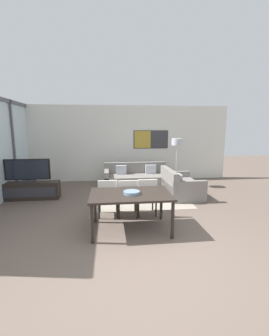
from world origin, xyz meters
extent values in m
plane|color=brown|center=(0.00, 0.00, 0.00)|extent=(24.00, 24.00, 0.00)
cube|color=silver|center=(0.00, 5.32, 1.40)|extent=(7.96, 0.06, 2.80)
cube|color=#2D2D33|center=(1.00, 5.28, 1.55)|extent=(1.32, 0.01, 0.68)
cube|color=#B29333|center=(0.68, 5.28, 1.55)|extent=(0.62, 0.02, 0.64)
cube|color=#38383D|center=(1.32, 5.28, 1.55)|extent=(0.62, 0.02, 0.64)
cube|color=#515156|center=(-3.45, 3.99, 1.40)|extent=(0.07, 0.08, 2.80)
cube|color=gray|center=(0.32, 3.02, 0.00)|extent=(2.51, 2.15, 0.01)
cube|color=black|center=(-2.85, 3.25, 0.24)|extent=(1.65, 0.41, 0.49)
cube|color=#2D2D33|center=(-2.85, 3.04, 0.24)|extent=(1.52, 0.01, 0.27)
cube|color=#2D2D33|center=(-2.85, 3.25, 0.51)|extent=(0.36, 0.20, 0.05)
cube|color=#2D2D33|center=(-2.85, 3.25, 0.58)|extent=(0.06, 0.03, 0.08)
cube|color=black|center=(-2.85, 3.25, 0.85)|extent=(1.22, 0.04, 0.59)
cube|color=black|center=(-2.85, 3.23, 0.85)|extent=(1.13, 0.01, 0.53)
cube|color=slate|center=(0.32, 4.18, 0.21)|extent=(2.15, 0.93, 0.42)
cube|color=slate|center=(0.32, 4.57, 0.40)|extent=(2.15, 0.16, 0.80)
cube|color=slate|center=(-0.68, 4.18, 0.30)|extent=(0.14, 0.93, 0.60)
cube|color=slate|center=(1.33, 4.18, 0.30)|extent=(0.14, 0.93, 0.60)
cube|color=#B2B7C1|center=(-0.19, 4.39, 0.57)|extent=(0.36, 0.12, 0.30)
cube|color=#B2B7C1|center=(0.84, 4.39, 0.57)|extent=(0.36, 0.12, 0.30)
cube|color=slate|center=(1.53, 3.09, 0.21)|extent=(0.93, 1.48, 0.42)
cube|color=slate|center=(1.14, 3.09, 0.40)|extent=(0.16, 1.48, 0.80)
cube|color=slate|center=(1.53, 2.42, 0.30)|extent=(0.93, 0.14, 0.60)
cube|color=slate|center=(1.53, 3.76, 0.30)|extent=(0.93, 0.14, 0.60)
cube|color=#B2B7C1|center=(1.32, 2.76, 0.57)|extent=(0.12, 0.36, 0.30)
cylinder|color=black|center=(0.32, 3.02, 0.01)|extent=(0.37, 0.37, 0.03)
cylinder|color=black|center=(0.32, 3.02, 0.15)|extent=(0.15, 0.15, 0.30)
cylinder|color=black|center=(0.32, 3.02, 0.32)|extent=(0.82, 0.82, 0.04)
cube|color=black|center=(-0.20, 0.97, 0.73)|extent=(1.54, 1.00, 0.04)
cylinder|color=black|center=(-0.91, 0.53, 0.35)|extent=(0.06, 0.06, 0.71)
cylinder|color=black|center=(0.51, 0.53, 0.35)|extent=(0.06, 0.06, 0.71)
cylinder|color=black|center=(-0.91, 1.41, 0.35)|extent=(0.06, 0.06, 0.71)
cylinder|color=black|center=(0.51, 1.41, 0.35)|extent=(0.06, 0.06, 0.71)
cube|color=beige|center=(-0.64, 1.79, 0.42)|extent=(0.46, 0.46, 0.06)
cube|color=beige|center=(-0.64, 1.58, 0.66)|extent=(0.42, 0.05, 0.42)
cylinder|color=black|center=(-0.84, 1.59, 0.20)|extent=(0.04, 0.04, 0.39)
cylinder|color=black|center=(-0.44, 1.59, 0.20)|extent=(0.04, 0.04, 0.39)
cylinder|color=black|center=(-0.84, 1.99, 0.20)|extent=(0.04, 0.04, 0.39)
cylinder|color=black|center=(-0.44, 1.99, 0.20)|extent=(0.04, 0.04, 0.39)
cube|color=beige|center=(-0.20, 1.73, 0.42)|extent=(0.46, 0.46, 0.06)
cube|color=beige|center=(-0.20, 1.53, 0.66)|extent=(0.42, 0.05, 0.42)
cylinder|color=black|center=(-0.40, 1.53, 0.20)|extent=(0.04, 0.04, 0.39)
cylinder|color=black|center=(0.00, 1.53, 0.20)|extent=(0.04, 0.04, 0.39)
cylinder|color=black|center=(-0.40, 1.93, 0.20)|extent=(0.04, 0.04, 0.39)
cylinder|color=black|center=(0.00, 1.93, 0.20)|extent=(0.04, 0.04, 0.39)
cube|color=beige|center=(0.24, 1.78, 0.42)|extent=(0.46, 0.46, 0.06)
cube|color=beige|center=(0.24, 1.58, 0.66)|extent=(0.42, 0.05, 0.42)
cylinder|color=black|center=(0.04, 1.58, 0.20)|extent=(0.04, 0.04, 0.39)
cylinder|color=black|center=(0.44, 1.58, 0.20)|extent=(0.04, 0.04, 0.39)
cylinder|color=black|center=(0.04, 1.98, 0.20)|extent=(0.04, 0.04, 0.39)
cylinder|color=black|center=(0.44, 1.98, 0.20)|extent=(0.04, 0.04, 0.39)
cylinder|color=slate|center=(-0.18, 0.94, 0.77)|extent=(0.31, 0.31, 0.06)
torus|color=slate|center=(-0.18, 0.94, 0.79)|extent=(0.31, 0.31, 0.02)
cylinder|color=#2D2D33|center=(1.67, 4.13, 0.01)|extent=(0.28, 0.28, 0.02)
cylinder|color=#B7B7BC|center=(1.67, 4.13, 0.72)|extent=(0.03, 0.03, 1.39)
cylinder|color=#B2B7C1|center=(1.67, 4.13, 1.52)|extent=(0.36, 0.36, 0.22)
camera|label=1|loc=(-0.60, -3.16, 1.98)|focal=24.00mm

